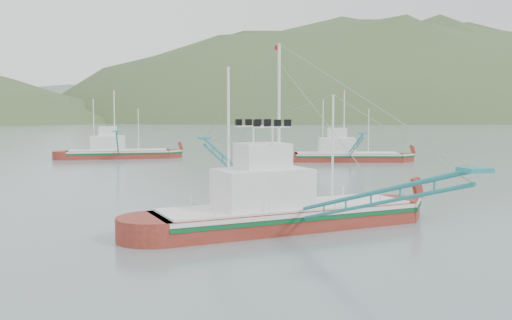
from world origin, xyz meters
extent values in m
plane|color=slate|center=(0.00, 0.00, 0.00)|extent=(1200.00, 1200.00, 0.00)
cube|color=maroon|center=(-0.12, -0.98, 0.20)|extent=(15.19, 6.41, 1.96)
cube|color=silver|center=(-0.12, -0.98, 1.03)|extent=(14.91, 6.44, 0.22)
cube|color=#0B4E24|center=(-0.12, -0.98, 0.79)|extent=(14.92, 6.46, 0.22)
cube|color=silver|center=(-0.12, -0.98, 1.23)|extent=(14.43, 6.09, 0.12)
cube|color=silver|center=(-1.58, -1.23, 2.26)|extent=(5.38, 3.94, 2.16)
cube|color=silver|center=(-1.58, -1.23, 4.03)|extent=(2.89, 2.57, 1.38)
cylinder|color=white|center=(-0.61, -1.06, 5.60)|extent=(0.16, 0.16, 8.84)
cylinder|color=white|center=(-3.51, -1.57, 4.94)|extent=(0.14, 0.14, 7.51)
cylinder|color=white|center=(2.78, -0.47, 4.27)|extent=(0.12, 0.12, 6.19)
cube|color=maroon|center=(-7.81, 51.30, 0.19)|extent=(14.09, 4.29, 1.86)
cube|color=silver|center=(-7.81, 51.30, 0.98)|extent=(13.81, 4.35, 0.20)
cube|color=#0B4E24|center=(-7.81, 51.30, 0.74)|extent=(13.81, 4.37, 0.20)
cube|color=silver|center=(-7.81, 51.30, 1.16)|extent=(13.38, 4.07, 0.11)
cube|color=silver|center=(-9.20, 51.36, 2.14)|extent=(4.77, 3.16, 2.05)
cube|color=silver|center=(-9.20, 51.36, 3.81)|extent=(2.50, 2.14, 1.30)
cylinder|color=white|center=(-8.27, 51.32, 5.30)|extent=(0.15, 0.15, 8.37)
cylinder|color=white|center=(-11.06, 51.43, 4.67)|extent=(0.13, 0.13, 7.11)
cylinder|color=white|center=(-5.02, 51.19, 4.04)|extent=(0.11, 0.11, 5.86)
cube|color=maroon|center=(20.98, 38.17, 0.18)|extent=(14.19, 7.34, 1.83)
cube|color=silver|center=(20.98, 38.17, 0.96)|extent=(13.95, 7.33, 0.20)
cube|color=#0B4E24|center=(20.98, 38.17, 0.73)|extent=(13.95, 7.35, 0.20)
cube|color=silver|center=(20.98, 38.17, 1.14)|extent=(13.48, 6.97, 0.11)
cube|color=silver|center=(19.66, 38.55, 2.10)|extent=(5.21, 4.09, 2.01)
cube|color=silver|center=(19.66, 38.55, 3.75)|extent=(2.84, 2.60, 1.28)
cylinder|color=white|center=(20.54, 38.29, 5.21)|extent=(0.15, 0.15, 8.23)
cylinder|color=white|center=(17.91, 39.06, 4.59)|extent=(0.13, 0.13, 7.00)
cylinder|color=white|center=(23.62, 37.40, 3.98)|extent=(0.11, 0.11, 5.76)
ellipsoid|color=#3A4E28|center=(240.00, 430.00, 0.00)|extent=(684.00, 432.00, 306.00)
ellipsoid|color=slate|center=(30.00, 560.00, 0.00)|extent=(960.00, 400.00, 240.00)
camera|label=1|loc=(-9.79, -30.51, 6.31)|focal=40.00mm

